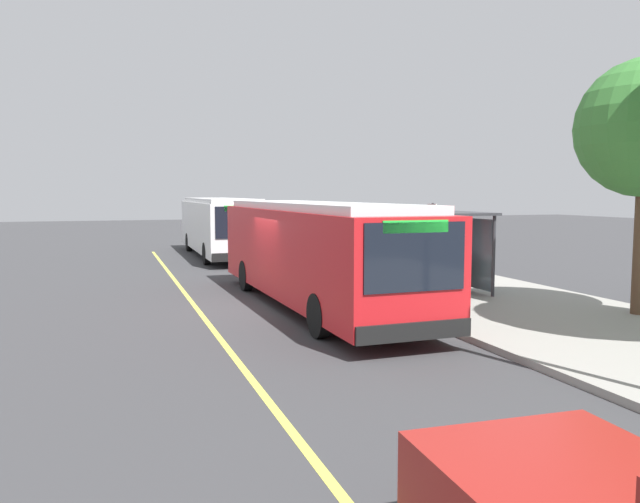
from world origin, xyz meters
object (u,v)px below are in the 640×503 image
object	(u,v)px
waiting_bench	(451,276)
route_sign_post	(432,241)
transit_bus_second	(219,225)
transit_bus_main	(315,250)
pedestrian_commuter	(410,260)

from	to	relation	value
waiting_bench	route_sign_post	xyz separation A→B (m)	(2.49, -2.08, 1.32)
transit_bus_second	route_sign_post	world-z (taller)	same
transit_bus_main	pedestrian_commuter	world-z (taller)	transit_bus_main
transit_bus_main	waiting_bench	size ratio (longest dim) A/B	7.35
waiting_bench	transit_bus_main	bearing A→B (deg)	-84.85
transit_bus_main	transit_bus_second	size ratio (longest dim) A/B	1.02
transit_bus_second	waiting_bench	size ratio (longest dim) A/B	7.17
waiting_bench	route_sign_post	bearing A→B (deg)	-39.93
transit_bus_second	transit_bus_main	bearing A→B (deg)	0.53
transit_bus_main	transit_bus_second	bearing A→B (deg)	-179.47
waiting_bench	route_sign_post	distance (m)	3.51
waiting_bench	pedestrian_commuter	distance (m)	1.36
transit_bus_second	pedestrian_commuter	world-z (taller)	transit_bus_second
transit_bus_second	waiting_bench	bearing A→B (deg)	18.22
route_sign_post	pedestrian_commuter	xyz separation A→B (m)	(-2.93, 0.89, -0.84)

